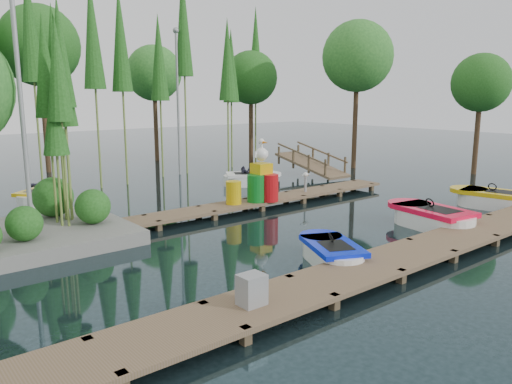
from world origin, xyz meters
TOP-DOWN VIEW (x-y plane):
  - ground_plane at (0.00, 0.00)m, footprint 90.00×90.00m
  - near_dock at (0.00, -4.50)m, footprint 18.00×1.50m
  - far_dock at (1.00, 2.50)m, footprint 15.00×1.20m
  - tree_screen at (-2.04, 10.60)m, footprint 34.42×18.53m
  - lamp_island at (-5.50, 2.50)m, footprint 0.30×0.30m
  - lamp_rear at (4.00, 11.00)m, footprint 0.30×0.30m
  - ramp at (9.00, 6.50)m, footprint 1.50×3.94m
  - boat_blue at (-0.19, -3.27)m, footprint 1.99×2.63m
  - boat_red at (4.63, -2.98)m, footprint 1.75×3.14m
  - boat_yellow_near at (8.84, -2.88)m, footprint 1.87×3.15m
  - boat_yellow_far at (-3.54, 8.25)m, footprint 2.69×2.50m
  - boat_white_far at (4.88, 6.28)m, footprint 2.86×2.36m
  - utility_cabinet at (-3.67, -4.50)m, footprint 0.46×0.39m
  - yellow_barrel at (1.13, 2.50)m, footprint 0.53×0.53m
  - drum_cluster at (2.32, 2.34)m, footprint 1.28×1.18m
  - seagull_post at (4.61, 2.50)m, footprint 0.48×0.26m

SIDE VIEW (x-z plane):
  - ground_plane at x=0.00m, z-range 0.00..0.00m
  - far_dock at x=1.00m, z-range -0.02..0.48m
  - boat_blue at x=-0.19m, z-range -0.17..0.64m
  - near_dock at x=0.00m, z-range -0.02..0.48m
  - boat_yellow_far at x=-3.54m, z-range -0.37..0.91m
  - boat_white_far at x=4.88m, z-range -0.34..0.90m
  - boat_yellow_near at x=8.84m, z-range -0.21..0.78m
  - boat_red at x=4.63m, z-range -0.21..0.79m
  - utility_cabinet at x=-3.67m, z-range 0.30..0.87m
  - ramp at x=9.00m, z-range -0.16..1.33m
  - yellow_barrel at x=1.13m, z-range 0.30..1.10m
  - seagull_post at x=4.61m, z-range 0.43..1.21m
  - drum_cluster at x=2.32m, z-range -0.16..2.06m
  - lamp_island at x=-5.50m, z-range 0.64..7.89m
  - lamp_rear at x=4.00m, z-range 0.64..7.89m
  - tree_screen at x=-2.04m, z-range 0.96..11.27m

